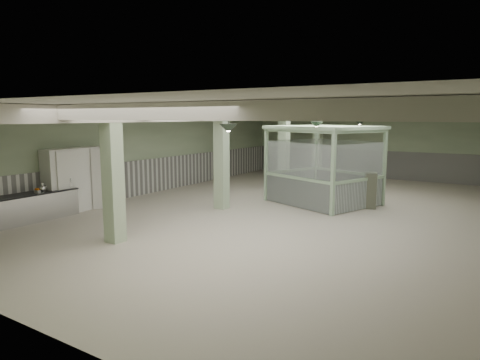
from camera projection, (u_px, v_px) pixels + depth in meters
The scene contains 29 objects.
floor at pixel (296, 211), 15.18m from camera, with size 20.00×20.00×0.00m, color beige.
ceiling at pixel (298, 109), 14.66m from camera, with size 14.00×20.00×0.02m, color white.
wall_back at pixel (375, 145), 23.27m from camera, with size 14.00×0.02×3.60m, color #AABF99.
wall_front at pixel (20, 217), 6.57m from camera, with size 14.00×0.02×3.60m, color #AABF99.
wall_left at pixel (150, 152), 18.63m from camera, with size 0.02×20.00×3.60m, color #AABF99.
wainscot_left at pixel (151, 176), 18.77m from camera, with size 0.05×19.90×1.50m, color silver.
wainscot_back at pixel (374, 164), 23.40m from camera, with size 13.90×0.05×1.50m, color silver.
girder at pixel (236, 115), 16.01m from camera, with size 0.45×19.90×0.40m, color beige.
beam_a at pixel (136, 112), 8.42m from camera, with size 13.90×0.35×0.32m, color beige.
beam_b at pixel (211, 113), 10.51m from camera, with size 13.90×0.35×0.32m, color beige.
beam_c at pixel (262, 114), 12.60m from camera, with size 13.90×0.35×0.32m, color beige.
beam_d at pixel (297, 114), 14.68m from camera, with size 13.90×0.35×0.32m, color beige.
beam_e at pixel (324, 114), 16.77m from camera, with size 13.90×0.35×0.32m, color beige.
beam_f at pixel (345, 115), 18.86m from camera, with size 13.90×0.35×0.32m, color beige.
beam_g at pixel (362, 115), 20.94m from camera, with size 13.90×0.35×0.32m, color beige.
column_a at pixel (113, 175), 11.24m from camera, with size 0.42×0.42×3.60m, color #B1CCA4.
column_b at pixel (221, 159), 15.41m from camera, with size 0.42×0.42×3.60m, color #B1CCA4.
column_c at pixel (284, 150), 19.59m from camera, with size 0.42×0.42×3.60m, color #B1CCA4.
column_d at pixel (317, 145), 22.93m from camera, with size 0.42×0.42×3.60m, color #B1CCA4.
pendant_front at pixel (228, 128), 10.30m from camera, with size 0.44×0.44×0.22m, color #2A382C.
pendant_mid at pixel (316, 125), 14.89m from camera, with size 0.44×0.44×0.22m, color #2A382C.
pendant_back at pixel (360, 123), 19.06m from camera, with size 0.44×0.44×0.22m, color #2A382C.
prep_counter at pixel (6, 212), 13.01m from camera, with size 0.81×4.62×0.91m.
pitcher_near at pixel (42, 188), 13.81m from camera, with size 0.21×0.24×0.30m, color #B9BABE, non-canonical shape.
pitcher_far at pixel (61, 185), 14.35m from camera, with size 0.19×0.22×0.29m, color #B9BABE, non-canonical shape.
orange_bowl at pixel (38, 191), 13.76m from camera, with size 0.23×0.23×0.08m, color #B2B2B7.
walkin_cooler at pixel (78, 179), 15.19m from camera, with size 1.05×2.49×2.29m.
guard_booth at pixel (324, 152), 16.39m from camera, with size 4.54×4.20×2.98m.
filing_cabinet at pixel (370, 190), 15.69m from camera, with size 0.42×0.61×1.31m, color #5D6151.
Camera 1 is at (6.30, -13.60, 3.33)m, focal length 32.00 mm.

